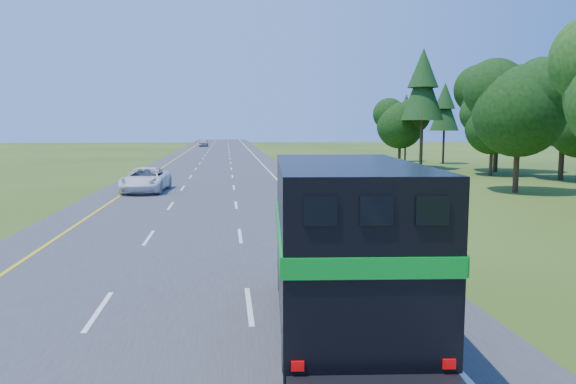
% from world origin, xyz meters
% --- Properties ---
extents(road, '(15.00, 260.00, 0.04)m').
position_xyz_m(road, '(0.00, 50.00, 0.02)').
color(road, '#38383A').
rests_on(road, ground).
extents(lane_markings, '(11.15, 260.00, 0.01)m').
position_xyz_m(lane_markings, '(0.00, 50.00, 0.04)').
color(lane_markings, yellow).
rests_on(lane_markings, road).
extents(horse_truck, '(3.28, 8.68, 3.77)m').
position_xyz_m(horse_truck, '(3.70, 8.76, 2.05)').
color(horse_truck, black).
rests_on(horse_truck, road).
extents(white_suv, '(3.08, 6.04, 1.63)m').
position_xyz_m(white_suv, '(-4.17, 36.26, 0.86)').
color(white_suv, white).
rests_on(white_suv, road).
extents(far_car, '(2.01, 4.64, 1.56)m').
position_xyz_m(far_car, '(-3.47, 119.54, 0.82)').
color(far_car, '#ACACB3').
rests_on(far_car, road).
extents(delineator, '(0.09, 0.05, 1.09)m').
position_xyz_m(delineator, '(9.02, 21.63, 0.58)').
color(delineator, '#FF450D').
rests_on(delineator, ground).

